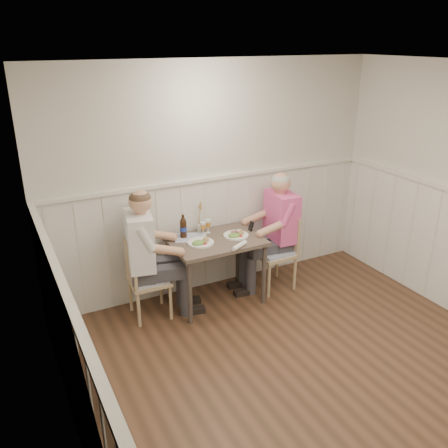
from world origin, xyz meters
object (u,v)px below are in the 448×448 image
chair_right (278,249)px  beer_bottle (183,228)px  dining_table (216,247)px  man_in_pink (277,239)px  diner_cream (146,265)px  grass_vase (199,218)px  chair_left (144,278)px

chair_right → beer_bottle: bearing=167.7°
dining_table → man_in_pink: 0.81m
dining_table → man_in_pink: bearing=1.2°
man_in_pink → diner_cream: bearing=179.0°
man_in_pink → grass_vase: bearing=162.9°
grass_vase → man_in_pink: bearing=-17.1°
chair_left → beer_bottle: beer_bottle is taller
chair_left → diner_cream: diner_cream is taller
dining_table → chair_left: (-0.81, 0.04, -0.19)m
chair_right → chair_left: 1.61m
dining_table → chair_right: chair_right is taller
beer_bottle → chair_left: bearing=-162.8°
chair_right → man_in_pink: bearing=71.4°
beer_bottle → grass_vase: size_ratio=0.71×
diner_cream → beer_bottle: bearing=17.9°
dining_table → grass_vase: 0.40m
dining_table → chair_left: size_ratio=1.17×
diner_cream → grass_vase: size_ratio=3.83×
chair_left → man_in_pink: 1.63m
dining_table → grass_vase: grass_vase is taller
dining_table → chair_left: 0.84m
dining_table → grass_vase: bearing=103.5°
man_in_pink → beer_bottle: (-1.10, 0.19, 0.28)m
beer_bottle → grass_vase: bearing=20.6°
chair_right → man_in_pink: 0.12m
chair_right → grass_vase: bearing=159.7°
chair_left → man_in_pink: (1.63, -0.03, 0.13)m
dining_table → beer_bottle: size_ratio=3.72×
chair_right → dining_table: bearing=177.7°
dining_table → grass_vase: size_ratio=2.64×
beer_bottle → diner_cream: bearing=-162.1°
chair_right → grass_vase: size_ratio=2.40×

